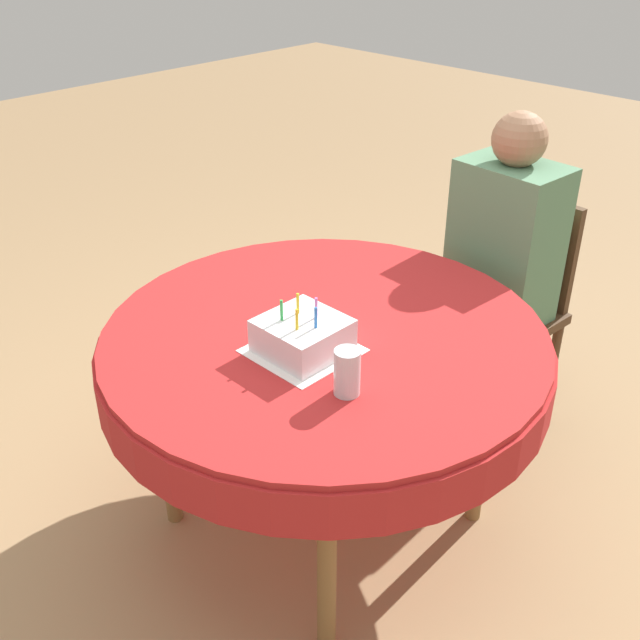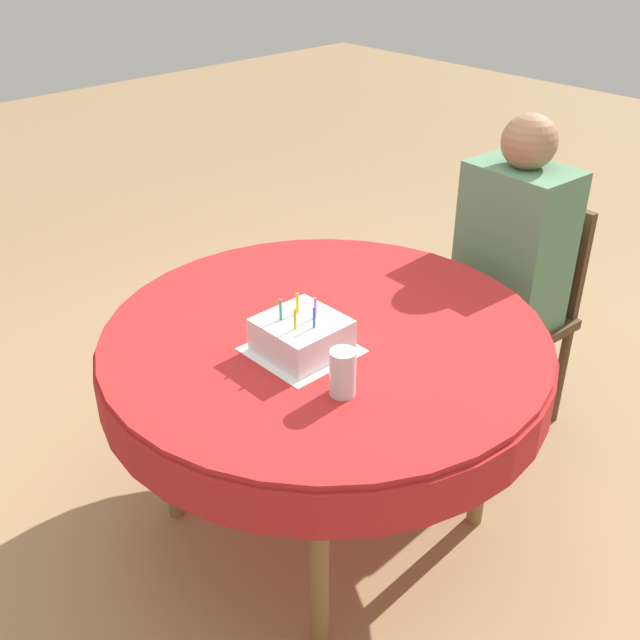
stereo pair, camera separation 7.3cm
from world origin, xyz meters
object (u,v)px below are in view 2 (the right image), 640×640
birthday_cake (302,335)px  chair (516,306)px  person (510,254)px  drinking_glass (343,373)px

birthday_cake → chair: bearing=88.9°
person → birthday_cake: bearing=-86.8°
chair → birthday_cake: (-0.02, -1.03, 0.30)m
birthday_cake → drinking_glass: 0.22m
chair → drinking_glass: size_ratio=6.95×
birthday_cake → drinking_glass: (0.21, -0.06, 0.01)m
person → drinking_glass: size_ratio=9.63×
chair → person: bearing=-90.0°
birthday_cake → drinking_glass: birthday_cake is taller
person → birthday_cake: person is taller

